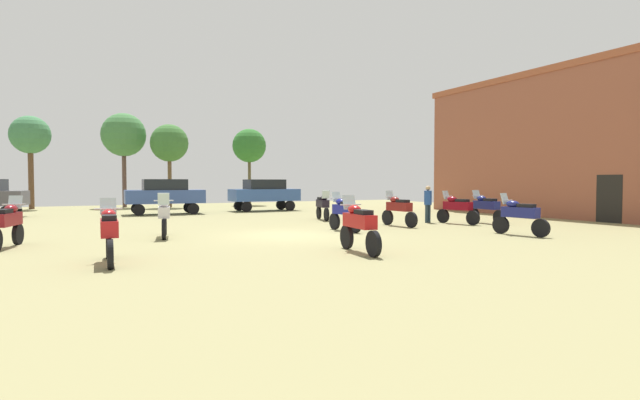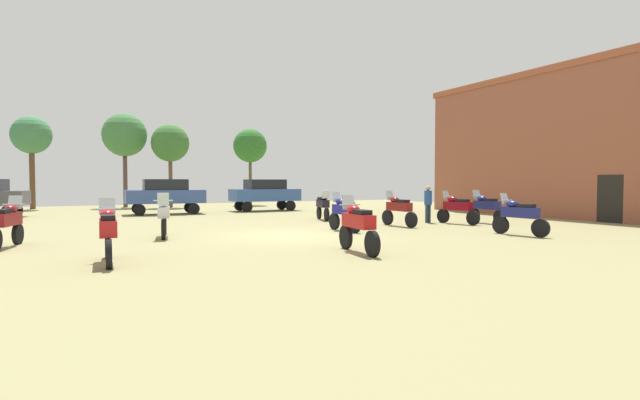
# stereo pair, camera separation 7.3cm
# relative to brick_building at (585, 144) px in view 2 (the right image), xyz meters

# --- Properties ---
(ground_plane) EXTENTS (44.00, 52.00, 0.02)m
(ground_plane) POSITION_rel_brick_building_xyz_m (-18.00, -1.42, -3.90)
(ground_plane) COLOR #8C8657
(brick_building) EXTENTS (6.12, 17.61, 7.80)m
(brick_building) POSITION_rel_brick_building_xyz_m (0.00, 0.00, 0.00)
(brick_building) COLOR #95503B
(brick_building) RESTS_ON ground
(motorcycle_1) EXTENTS (0.77, 2.12, 1.46)m
(motorcycle_1) POSITION_rel_brick_building_xyz_m (-26.31, -0.81, -3.17)
(motorcycle_1) COLOR black
(motorcycle_1) RESTS_ON ground
(motorcycle_2) EXTENTS (0.73, 2.06, 1.46)m
(motorcycle_2) POSITION_rel_brick_building_xyz_m (-13.84, 3.99, -3.17)
(motorcycle_2) COLOR black
(motorcycle_2) RESTS_ON ground
(motorcycle_3) EXTENTS (0.62, 2.19, 1.48)m
(motorcycle_3) POSITION_rel_brick_building_xyz_m (-23.94, -4.91, -3.16)
(motorcycle_3) COLOR black
(motorcycle_3) RESTS_ON ground
(motorcycle_4) EXTENTS (0.62, 2.25, 1.48)m
(motorcycle_4) POSITION_rel_brick_building_xyz_m (-8.28, -1.08, -3.16)
(motorcycle_4) COLOR black
(motorcycle_4) RESTS_ON ground
(motorcycle_5) EXTENTS (0.62, 2.09, 1.47)m
(motorcycle_5) POSITION_rel_brick_building_xyz_m (-15.56, -1.09, -3.17)
(motorcycle_5) COLOR black
(motorcycle_5) RESTS_ON ground
(motorcycle_6) EXTENTS (0.70, 2.17, 1.50)m
(motorcycle_6) POSITION_rel_brick_building_xyz_m (-21.94, -0.09, -3.15)
(motorcycle_6) COLOR black
(motorcycle_6) RESTS_ON ground
(motorcycle_7) EXTENTS (0.62, 2.27, 1.50)m
(motorcycle_7) POSITION_rel_brick_building_xyz_m (-17.98, -6.06, -3.15)
(motorcycle_7) COLOR black
(motorcycle_7) RESTS_ON ground
(motorcycle_8) EXTENTS (0.62, 2.15, 1.48)m
(motorcycle_8) POSITION_rel_brick_building_xyz_m (-12.54, -0.40, -3.16)
(motorcycle_8) COLOR black
(motorcycle_8) RESTS_ON ground
(motorcycle_9) EXTENTS (0.71, 2.17, 1.46)m
(motorcycle_9) POSITION_rel_brick_building_xyz_m (-9.58, -0.68, -3.17)
(motorcycle_9) COLOR black
(motorcycle_9) RESTS_ON ground
(motorcycle_10) EXTENTS (0.67, 2.11, 1.46)m
(motorcycle_10) POSITION_rel_brick_building_xyz_m (-10.87, -5.12, -3.17)
(motorcycle_10) COLOR black
(motorcycle_10) RESTS_ON ground
(car_1) EXTENTS (4.37, 1.98, 2.00)m
(car_1) POSITION_rel_brick_building_xyz_m (-19.96, 11.78, -2.72)
(car_1) COLOR black
(car_1) RESTS_ON ground
(car_3) EXTENTS (4.33, 1.88, 2.00)m
(car_3) POSITION_rel_brick_building_xyz_m (-13.73, 12.30, -2.72)
(car_3) COLOR black
(car_3) RESTS_ON ground
(person_1) EXTENTS (0.40, 0.40, 1.68)m
(person_1) POSITION_rel_brick_building_xyz_m (-10.30, 0.43, -2.91)
(person_1) COLOR #243643
(person_1) RESTS_ON ground
(tree_1) EXTENTS (2.69, 2.69, 6.10)m
(tree_1) POSITION_rel_brick_building_xyz_m (-11.95, 20.45, 0.83)
(tree_1) COLOR brown
(tree_1) RESTS_ON ground
(tree_2) EXTENTS (3.14, 3.14, 6.84)m
(tree_2) POSITION_rel_brick_building_xyz_m (-21.27, 21.18, 1.35)
(tree_2) COLOR brown
(tree_2) RESTS_ON ground
(tree_4) EXTENTS (2.55, 2.55, 6.30)m
(tree_4) POSITION_rel_brick_building_xyz_m (-27.14, 21.21, 1.05)
(tree_4) COLOR brown
(tree_4) RESTS_ON ground
(tree_5) EXTENTS (2.70, 2.70, 6.01)m
(tree_5) POSITION_rel_brick_building_xyz_m (-18.35, 19.46, 0.74)
(tree_5) COLOR brown
(tree_5) RESTS_ON ground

